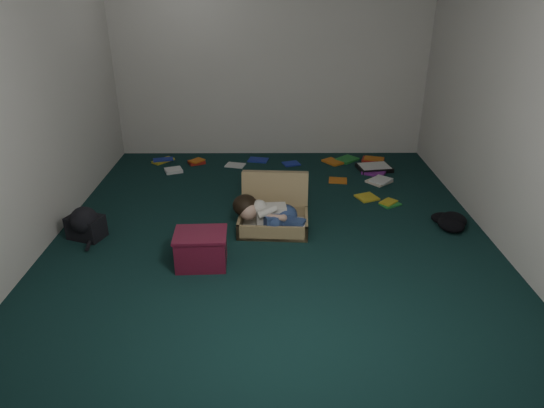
{
  "coord_description": "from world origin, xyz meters",
  "views": [
    {
      "loc": [
        -0.03,
        -4.04,
        2.17
      ],
      "look_at": [
        0.0,
        -0.15,
        0.35
      ],
      "focal_mm": 32.0,
      "sensor_mm": 36.0,
      "label": 1
    }
  ],
  "objects": [
    {
      "name": "wall_right",
      "position": [
        2.0,
        0.0,
        1.3
      ],
      "size": [
        0.0,
        4.5,
        4.5
      ],
      "primitive_type": "plane",
      "rotation": [
        1.57,
        0.0,
        -1.57
      ],
      "color": "silver",
      "rests_on": "ground"
    },
    {
      "name": "maroon_bin",
      "position": [
        -0.59,
        -0.59,
        0.15
      ],
      "size": [
        0.44,
        0.35,
        0.29
      ],
      "rotation": [
        0.0,
        0.0,
        0.04
      ],
      "color": "maroon",
      "rests_on": "floor"
    },
    {
      "name": "backpack",
      "position": [
        -1.7,
        -0.11,
        0.12
      ],
      "size": [
        0.47,
        0.42,
        0.23
      ],
      "primitive_type": null,
      "rotation": [
        0.0,
        0.0,
        -0.35
      ],
      "color": "black",
      "rests_on": "floor"
    },
    {
      "name": "wall_back",
      "position": [
        0.0,
        2.25,
        1.3
      ],
      "size": [
        4.5,
        0.0,
        4.5
      ],
      "primitive_type": "plane",
      "rotation": [
        1.57,
        0.0,
        0.0
      ],
      "color": "silver",
      "rests_on": "ground"
    },
    {
      "name": "clothing_pile",
      "position": [
        1.7,
        0.12,
        0.07
      ],
      "size": [
        0.47,
        0.41,
        0.13
      ],
      "primitive_type": null,
      "rotation": [
        0.0,
        0.0,
        -0.17
      ],
      "color": "black",
      "rests_on": "floor"
    },
    {
      "name": "book_scatter",
      "position": [
        0.34,
        1.56,
        0.01
      ],
      "size": [
        2.98,
        1.65,
        0.02
      ],
      "color": "gold",
      "rests_on": "floor"
    },
    {
      "name": "paper_tray",
      "position": [
        1.29,
        1.61,
        0.03
      ],
      "size": [
        0.44,
        0.36,
        0.06
      ],
      "rotation": [
        0.0,
        0.0,
        0.17
      ],
      "color": "black",
      "rests_on": "floor"
    },
    {
      "name": "wall_left",
      "position": [
        -2.0,
        0.0,
        1.3
      ],
      "size": [
        0.0,
        4.5,
        4.5
      ],
      "primitive_type": "plane",
      "rotation": [
        1.57,
        0.0,
        1.57
      ],
      "color": "silver",
      "rests_on": "ground"
    },
    {
      "name": "person",
      "position": [
        -0.03,
        -0.01,
        0.18
      ],
      "size": [
        0.7,
        0.37,
        0.3
      ],
      "rotation": [
        0.0,
        0.0,
        -0.06
      ],
      "color": "beige",
      "rests_on": "suitcase"
    },
    {
      "name": "floor",
      "position": [
        0.0,
        0.0,
        0.0
      ],
      "size": [
        4.5,
        4.5,
        0.0
      ],
      "primitive_type": "plane",
      "color": "#0E2A28",
      "rests_on": "ground"
    },
    {
      "name": "wall_front",
      "position": [
        0.0,
        -2.25,
        1.3
      ],
      "size": [
        4.5,
        0.0,
        4.5
      ],
      "primitive_type": "plane",
      "rotation": [
        -1.57,
        0.0,
        0.0
      ],
      "color": "silver",
      "rests_on": "ground"
    },
    {
      "name": "suitcase",
      "position": [
        0.02,
        0.15,
        0.14
      ],
      "size": [
        0.69,
        0.67,
        0.48
      ],
      "rotation": [
        0.0,
        0.0,
        -0.06
      ],
      "color": "#A28859",
      "rests_on": "floor"
    }
  ]
}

